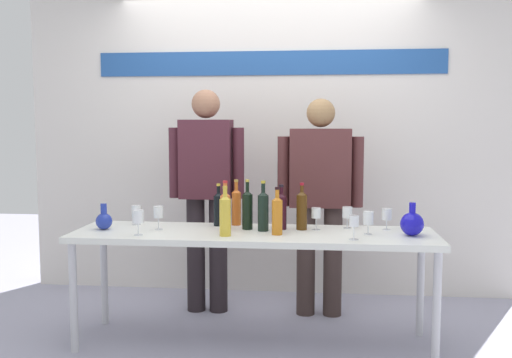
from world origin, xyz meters
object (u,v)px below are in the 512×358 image
object	(u,v)px
wine_bottle_8	(281,210)
wine_glass_left_0	(136,212)
display_table	(254,241)
wine_glass_right_2	(347,213)
presenter_left	(207,186)
wine_bottle_1	(277,214)
wine_bottle_6	(302,209)
wine_bottle_0	(219,208)
wine_bottle_3	(225,214)
wine_glass_left_2	(158,212)
decanter_blue_left	(104,220)
wine_glass_right_3	(316,213)
decanter_blue_right	(412,223)
wine_bottle_2	(247,209)
wine_bottle_5	(263,210)
wine_glass_right_4	(354,222)
wine_glass_right_0	(387,215)
wine_glass_left_1	(138,217)
wine_bottle_4	(236,206)
wine_bottle_7	(225,209)
wine_glass_right_1	(368,218)
presenter_right	(320,192)

from	to	relation	value
wine_bottle_8	wine_glass_left_0	xyz separation A→B (m)	(-1.02, 0.06, -0.04)
display_table	wine_glass_right_2	bearing A→B (deg)	17.82
presenter_left	wine_bottle_8	world-z (taller)	presenter_left
wine_bottle_1	wine_bottle_6	bearing A→B (deg)	51.61
wine_bottle_0	wine_bottle_8	world-z (taller)	wine_bottle_8
wine_bottle_3	wine_glass_left_2	distance (m)	0.50
decanter_blue_left	wine_glass_right_3	size ratio (longest dim) A/B	1.17
wine_bottle_3	wine_glass_left_2	size ratio (longest dim) A/B	1.99
decanter_blue_right	wine_bottle_2	bearing A→B (deg)	174.07
wine_bottle_3	wine_glass_right_3	bearing A→B (deg)	24.86
decanter_blue_left	wine_bottle_1	bearing A→B (deg)	-2.80
wine_bottle_5	wine_bottle_8	size ratio (longest dim) A/B	1.11
display_table	wine_bottle_8	world-z (taller)	wine_bottle_8
wine_bottle_2	wine_bottle_6	xyz separation A→B (m)	(0.36, 0.02, -0.00)
presenter_left	wine_glass_right_4	size ratio (longest dim) A/B	11.30
display_table	wine_glass_right_0	xyz separation A→B (m)	(0.87, 0.17, 0.16)
wine_glass_left_1	wine_bottle_4	bearing A→B (deg)	37.21
display_table	wine_glass_left_0	distance (m)	0.88
wine_bottle_6	wine_glass_right_4	bearing A→B (deg)	-43.09
wine_glass_left_1	wine_glass_right_4	xyz separation A→B (m)	(1.35, -0.00, -0.01)
wine_bottle_5	wine_glass_left_2	world-z (taller)	wine_bottle_5
decanter_blue_left	wine_bottle_4	distance (m)	0.90
display_table	presenter_left	size ratio (longest dim) A/B	1.38
decanter_blue_left	wine_bottle_6	xyz separation A→B (m)	(1.31, 0.13, 0.07)
wine_bottle_1	wine_glass_right_3	distance (m)	0.31
wine_glass_left_2	wine_bottle_6	bearing A→B (deg)	6.27
wine_bottle_4	wine_glass_right_2	bearing A→B (deg)	-3.48
wine_glass_left_2	wine_glass_right_4	size ratio (longest dim) A/B	1.05
wine_bottle_1	wine_glass_right_4	size ratio (longest dim) A/B	2.01
presenter_left	wine_bottle_1	bearing A→B (deg)	-49.95
display_table	wine_bottle_5	xyz separation A→B (m)	(0.06, 0.04, 0.20)
wine_bottle_0	wine_bottle_7	world-z (taller)	wine_bottle_7
wine_bottle_4	wine_glass_right_0	bearing A→B (deg)	-4.13
wine_bottle_8	wine_glass_right_1	xyz separation A→B (m)	(0.56, -0.12, -0.03)
wine_bottle_7	wine_bottle_4	bearing A→B (deg)	76.46
wine_bottle_1	wine_glass_right_2	size ratio (longest dim) A/B	2.08
presenter_left	wine_bottle_6	world-z (taller)	presenter_left
display_table	wine_glass_left_2	distance (m)	0.66
presenter_left	wine_bottle_7	xyz separation A→B (m)	(0.24, -0.58, -0.09)
decanter_blue_right	wine_bottle_6	world-z (taller)	wine_bottle_6
wine_glass_left_0	wine_glass_left_2	world-z (taller)	wine_glass_left_2
wine_bottle_8	wine_glass_right_3	xyz separation A→B (m)	(0.23, -0.00, -0.02)
wine_bottle_7	presenter_right	bearing A→B (deg)	42.71
display_table	wine_bottle_6	xyz separation A→B (m)	(0.31, 0.12, 0.20)
decanter_blue_left	presenter_left	size ratio (longest dim) A/B	0.10
wine_glass_left_2	wine_bottle_0	bearing A→B (deg)	27.24
decanter_blue_right	wine_glass_right_3	bearing A→B (deg)	167.68
wine_bottle_5	wine_glass_right_1	distance (m)	0.68
wine_glass_right_2	wine_glass_right_0	bearing A→B (deg)	-6.05
decanter_blue_left	wine_glass_right_1	world-z (taller)	decanter_blue_left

